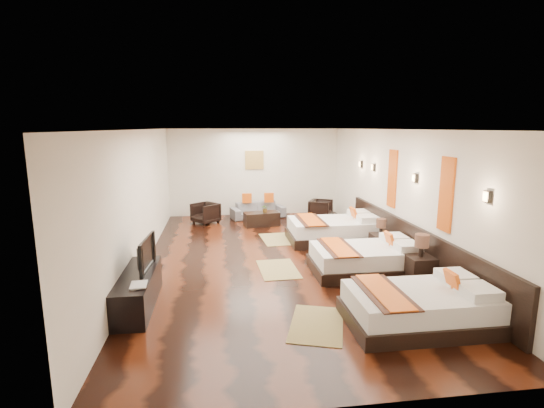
{
  "coord_description": "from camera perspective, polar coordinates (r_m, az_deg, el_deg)",
  "views": [
    {
      "loc": [
        -1.18,
        -8.32,
        2.85
      ],
      "look_at": [
        0.04,
        0.74,
        1.1
      ],
      "focal_mm": 26.63,
      "sensor_mm": 36.0,
      "label": 1
    }
  ],
  "objects": [
    {
      "name": "sconce_far",
      "position": [
        10.51,
        14.11,
        5.06
      ],
      "size": [
        0.07,
        0.12,
        0.18
      ],
      "color": "black",
      "rests_on": "right_wall"
    },
    {
      "name": "sconce_lounge",
      "position": [
        11.35,
        12.44,
        5.53
      ],
      "size": [
        0.07,
        0.12,
        0.18
      ],
      "color": "black",
      "rests_on": "right_wall"
    },
    {
      "name": "right_wall",
      "position": [
        9.31,
        17.41,
        1.39
      ],
      "size": [
        0.01,
        9.5,
        2.8
      ],
      "primitive_type": "cube",
      "color": "silver",
      "rests_on": "floor"
    },
    {
      "name": "bed_mid",
      "position": [
        8.3,
        13.16,
        -7.54
      ],
      "size": [
        2.1,
        1.32,
        0.8
      ],
      "color": "black",
      "rests_on": "floor"
    },
    {
      "name": "figurine",
      "position": [
        7.57,
        -17.46,
        -6.1
      ],
      "size": [
        0.35,
        0.35,
        0.32
      ],
      "primitive_type": "imported",
      "rotation": [
        0.0,
        0.0,
        0.15
      ],
      "color": "brown",
      "rests_on": "tv_console"
    },
    {
      "name": "coffee_table",
      "position": [
        11.82,
        -1.48,
        -2.12
      ],
      "size": [
        1.07,
        0.66,
        0.4
      ],
      "primitive_type": "cube",
      "rotation": [
        0.0,
        0.0,
        0.17
      ],
      "color": "black",
      "rests_on": "floor"
    },
    {
      "name": "nightstand_a",
      "position": [
        7.94,
        20.2,
        -8.34
      ],
      "size": [
        0.48,
        0.48,
        0.94
      ],
      "color": "black",
      "rests_on": "floor"
    },
    {
      "name": "book",
      "position": [
        6.36,
        -19.43,
        -10.85
      ],
      "size": [
        0.26,
        0.34,
        0.03
      ],
      "primitive_type": "imported",
      "rotation": [
        0.0,
        0.0,
        0.07
      ],
      "color": "black",
      "rests_on": "tv_console"
    },
    {
      "name": "bed_far",
      "position": [
        10.33,
        8.78,
        -3.62
      ],
      "size": [
        2.24,
        1.41,
        0.86
      ],
      "color": "black",
      "rests_on": "floor"
    },
    {
      "name": "ceiling",
      "position": [
        8.4,
        0.42,
        10.5
      ],
      "size": [
        5.5,
        9.5,
        0.01
      ],
      "primitive_type": "cube",
      "color": "white",
      "rests_on": "floor"
    },
    {
      "name": "sconce_near",
      "position": [
        6.66,
        28.15,
        0.93
      ],
      "size": [
        0.07,
        0.12,
        0.18
      ],
      "color": "black",
      "rests_on": "right_wall"
    },
    {
      "name": "jute_mat_near",
      "position": [
        6.19,
        6.36,
        -16.55
      ],
      "size": [
        1.08,
        1.37,
        0.01
      ],
      "primitive_type": "cube",
      "rotation": [
        0.0,
        0.0,
        -0.31
      ],
      "color": "olive",
      "rests_on": "floor"
    },
    {
      "name": "tv_console",
      "position": [
        6.96,
        -18.38,
        -11.46
      ],
      "size": [
        0.5,
        1.8,
        0.55
      ],
      "primitive_type": "cube",
      "color": "black",
      "rests_on": "floor"
    },
    {
      "name": "armchair_right",
      "position": [
        12.77,
        6.9,
        -0.74
      ],
      "size": [
        0.89,
        0.89,
        0.61
      ],
      "primitive_type": "imported",
      "rotation": [
        0.0,
        0.0,
        1.08
      ],
      "color": "black",
      "rests_on": "floor"
    },
    {
      "name": "gold_artwork",
      "position": [
        13.14,
        -2.51,
        6.24
      ],
      "size": [
        0.6,
        0.04,
        0.6
      ],
      "primitive_type": "cube",
      "color": "#AD873F",
      "rests_on": "back_wall"
    },
    {
      "name": "jute_mat_mid",
      "position": [
        8.3,
        0.88,
        -9.19
      ],
      "size": [
        0.79,
        1.23,
        0.01
      ],
      "primitive_type": "cube",
      "rotation": [
        0.0,
        0.0,
        0.04
      ],
      "color": "olive",
      "rests_on": "floor"
    },
    {
      "name": "left_wall",
      "position": [
        8.59,
        -18.08,
        0.58
      ],
      "size": [
        0.01,
        9.5,
        2.8
      ],
      "primitive_type": "cube",
      "color": "silver",
      "rests_on": "floor"
    },
    {
      "name": "table_plant",
      "position": [
        11.74,
        -0.98,
        -0.6
      ],
      "size": [
        0.22,
        0.19,
        0.24
      ],
      "primitive_type": "imported",
      "rotation": [
        0.0,
        0.0,
        0.01
      ],
      "color": "#2A6020",
      "rests_on": "coffee_table"
    },
    {
      "name": "sofa",
      "position": [
        12.83,
        -1.99,
        -0.87
      ],
      "size": [
        1.81,
        1.04,
        0.5
      ],
      "primitive_type": "imported",
      "rotation": [
        0.0,
        0.0,
        0.24
      ],
      "color": "slate",
      "rests_on": "floor"
    },
    {
      "name": "tv",
      "position": [
        6.94,
        -17.96,
        -6.72
      ],
      "size": [
        0.19,
        0.94,
        0.54
      ],
      "primitive_type": "imported",
      "rotation": [
        0.0,
        0.0,
        1.5
      ],
      "color": "black",
      "rests_on": "tv_console"
    },
    {
      "name": "jute_mat_far",
      "position": [
        10.42,
        0.72,
        -5.0
      ],
      "size": [
        0.84,
        1.26,
        0.01
      ],
      "primitive_type": "cube",
      "rotation": [
        0.0,
        0.0,
        0.08
      ],
      "color": "olive",
      "rests_on": "floor"
    },
    {
      "name": "armchair_left",
      "position": [
        12.24,
        -9.39,
        -1.29
      ],
      "size": [
        0.95,
        0.95,
        0.62
      ],
      "primitive_type": "imported",
      "rotation": [
        0.0,
        0.0,
        -0.88
      ],
      "color": "black",
      "rests_on": "floor"
    },
    {
      "name": "orange_panel_a",
      "position": [
        7.6,
        23.41,
        1.25
      ],
      "size": [
        0.04,
        0.4,
        1.3
      ],
      "primitive_type": "cube",
      "color": "#D86014",
      "rests_on": "right_wall"
    },
    {
      "name": "headboard_panel",
      "position": [
        8.8,
        19.02,
        -5.59
      ],
      "size": [
        0.08,
        6.6,
        0.9
      ],
      "primitive_type": "cube",
      "color": "black",
      "rests_on": "floor"
    },
    {
      "name": "orange_panel_b",
      "position": [
        9.53,
        16.65,
        3.46
      ],
      "size": [
        0.04,
        0.4,
        1.3
      ],
      "primitive_type": "cube",
      "color": "#D86014",
      "rests_on": "right_wall"
    },
    {
      "name": "bed_near",
      "position": [
        6.44,
        20.25,
        -13.46
      ],
      "size": [
        2.09,
        1.32,
        0.8
      ],
      "color": "black",
      "rests_on": "floor"
    },
    {
      "name": "back_wall",
      "position": [
        13.2,
        -2.5,
        4.52
      ],
      "size": [
        5.5,
        0.01,
        2.8
      ],
      "primitive_type": "cube",
      "color": "silver",
      "rests_on": "floor"
    },
    {
      "name": "nightstand_b",
      "position": [
        9.54,
        15.06,
        -5.13
      ],
      "size": [
        0.41,
        0.41,
        0.82
      ],
      "color": "black",
      "rests_on": "floor"
    },
    {
      "name": "sconce_mid",
      "position": [
        8.52,
        19.56,
        3.48
      ],
      "size": [
        0.07,
        0.12,
        0.18
      ],
      "color": "black",
      "rests_on": "right_wall"
    },
    {
      "name": "floor",
      "position": [
        8.87,
        0.4,
        -7.9
      ],
      "size": [
        5.5,
        9.5,
        0.01
      ],
      "primitive_type": "cube",
      "color": "black",
      "rests_on": "ground"
    }
  ]
}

